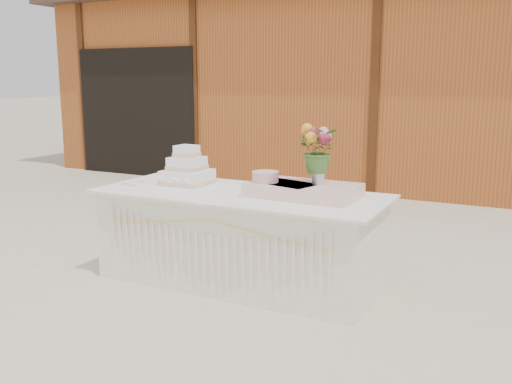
{
  "coord_description": "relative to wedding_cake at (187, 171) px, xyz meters",
  "views": [
    {
      "loc": [
        2.18,
        -4.01,
        1.68
      ],
      "look_at": [
        0.0,
        0.3,
        0.72
      ],
      "focal_mm": 40.0,
      "sensor_mm": 36.0,
      "label": 1
    }
  ],
  "objects": [
    {
      "name": "ground",
      "position": [
        0.59,
        -0.12,
        -0.89
      ],
      "size": [
        80.0,
        80.0,
        0.0
      ],
      "primitive_type": "plane",
      "color": "beige",
      "rests_on": "ground"
    },
    {
      "name": "barn",
      "position": [
        0.58,
        5.87,
        0.79
      ],
      "size": [
        12.6,
        4.6,
        3.3
      ],
      "color": "#A14E21",
      "rests_on": "ground"
    },
    {
      "name": "cake_table",
      "position": [
        0.59,
        -0.13,
        -0.5
      ],
      "size": [
        2.4,
        1.0,
        0.77
      ],
      "color": "white",
      "rests_on": "ground"
    },
    {
      "name": "wedding_cake",
      "position": [
        0.0,
        0.0,
        0.0
      ],
      "size": [
        0.39,
        0.39,
        0.34
      ],
      "rotation": [
        0.0,
        0.0,
        -0.03
      ],
      "color": "white",
      "rests_on": "cake_table"
    },
    {
      "name": "pink_cake_stand",
      "position": [
        0.83,
        -0.13,
        -0.01
      ],
      "size": [
        0.27,
        0.27,
        0.19
      ],
      "color": "white",
      "rests_on": "cake_table"
    },
    {
      "name": "satin_runner",
      "position": [
        1.12,
        -0.05,
        -0.06
      ],
      "size": [
        0.86,
        0.51,
        0.11
      ],
      "primitive_type": "cube",
      "rotation": [
        0.0,
        0.0,
        -0.03
      ],
      "color": "beige",
      "rests_on": "cake_table"
    },
    {
      "name": "flower_vase",
      "position": [
        1.23,
        -0.02,
        0.06
      ],
      "size": [
        0.1,
        0.1,
        0.14
      ],
      "primitive_type": "cylinder",
      "color": "silver",
      "rests_on": "satin_runner"
    },
    {
      "name": "bouquet",
      "position": [
        1.23,
        -0.02,
        0.31
      ],
      "size": [
        0.39,
        0.36,
        0.35
      ],
      "primitive_type": "imported",
      "rotation": [
        0.0,
        0.0,
        0.32
      ],
      "color": "#3C6629",
      "rests_on": "flower_vase"
    },
    {
      "name": "loose_flowers",
      "position": [
        -0.41,
        -0.12,
        -0.11
      ],
      "size": [
        0.19,
        0.36,
        0.02
      ],
      "primitive_type": null,
      "rotation": [
        0.0,
        0.0,
        0.14
      ],
      "color": "pink",
      "rests_on": "cake_table"
    }
  ]
}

